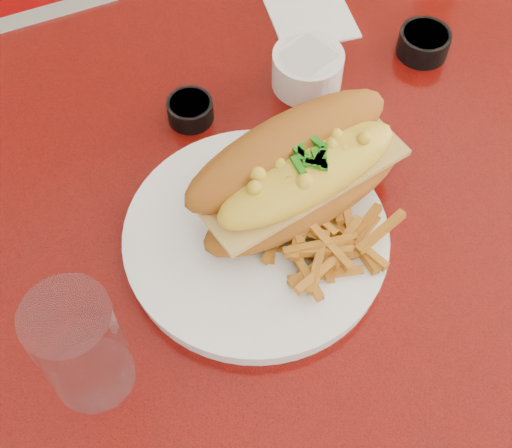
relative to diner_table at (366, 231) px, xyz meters
name	(u,v)px	position (x,y,z in m)	size (l,w,h in m)	color
ground	(328,385)	(0.00, 0.00, -0.61)	(8.00, 8.00, 0.00)	beige
diner_table	(366,231)	(0.00, 0.00, 0.00)	(1.23, 0.83, 0.77)	red
booth_bench_far	(179,31)	(0.00, 0.81, -0.32)	(1.20, 0.51, 0.90)	#90090A
dinner_plate	(256,238)	(-0.18, -0.05, 0.17)	(0.31, 0.31, 0.02)	white
mac_hoagie	(300,172)	(-0.12, -0.02, 0.23)	(0.27, 0.16, 0.11)	#AD601B
fries_pile	(323,231)	(-0.12, -0.08, 0.20)	(0.12, 0.11, 0.03)	orange
fork	(294,194)	(-0.12, -0.02, 0.18)	(0.09, 0.14, 0.00)	silver
gravy_ramekin	(308,68)	(-0.03, 0.14, 0.19)	(0.09, 0.09, 0.05)	white
sauce_cup_left	(190,109)	(-0.18, 0.15, 0.18)	(0.07, 0.07, 0.03)	black
sauce_cup_right	(424,42)	(0.13, 0.13, 0.18)	(0.07, 0.07, 0.03)	black
water_tumbler	(81,348)	(-0.39, -0.12, 0.23)	(0.08, 0.08, 0.14)	#A9C4D9
paper_napkin	(311,17)	(0.03, 0.25, 0.16)	(0.11, 0.11, 0.00)	white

